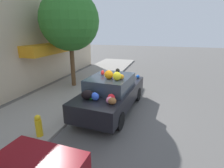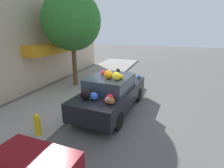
# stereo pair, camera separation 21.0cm
# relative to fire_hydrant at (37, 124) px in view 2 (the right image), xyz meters

# --- Properties ---
(ground_plane) EXTENTS (60.00, 60.00, 0.00)m
(ground_plane) POSITION_rel_fire_hydrant_xyz_m (2.60, -1.49, -0.45)
(ground_plane) COLOR #565451
(sidewalk_curb) EXTENTS (24.00, 3.20, 0.11)m
(sidewalk_curb) POSITION_rel_fire_hydrant_xyz_m (2.60, 1.21, -0.40)
(sidewalk_curb) COLOR gray
(sidewalk_curb) RESTS_ON ground
(building_facade) EXTENTS (18.00, 1.20, 6.22)m
(building_facade) POSITION_rel_fire_hydrant_xyz_m (2.75, 3.43, 2.60)
(building_facade) COLOR #C6B293
(building_facade) RESTS_ON ground
(street_tree) EXTENTS (3.12, 3.12, 5.11)m
(street_tree) POSITION_rel_fire_hydrant_xyz_m (4.85, 1.48, 3.19)
(street_tree) COLOR brown
(street_tree) RESTS_ON sidewalk_curb
(fire_hydrant) EXTENTS (0.20, 0.20, 0.70)m
(fire_hydrant) POSITION_rel_fire_hydrant_xyz_m (0.00, 0.00, 0.00)
(fire_hydrant) COLOR gold
(fire_hydrant) RESTS_ON sidewalk_curb
(art_car) EXTENTS (4.38, 2.00, 1.81)m
(art_car) POSITION_rel_fire_hydrant_xyz_m (2.56, -1.53, 0.33)
(art_car) COLOR black
(art_car) RESTS_ON ground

